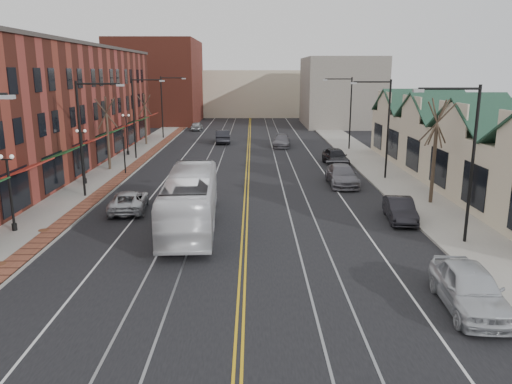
{
  "coord_description": "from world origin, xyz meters",
  "views": [
    {
      "loc": [
        0.46,
        -18.56,
        8.76
      ],
      "look_at": [
        0.65,
        9.34,
        2.0
      ],
      "focal_mm": 35.0,
      "sensor_mm": 36.0,
      "label": 1
    }
  ],
  "objects_px": {
    "parked_car_b": "(400,210)",
    "parked_car_c": "(342,175)",
    "parked_suv": "(129,201)",
    "parked_car_a": "(470,288)",
    "transit_bus": "(191,200)",
    "parked_car_d": "(336,157)"
  },
  "relations": [
    {
      "from": "parked_suv",
      "to": "parked_car_c",
      "type": "relative_size",
      "value": 0.88
    },
    {
      "from": "parked_car_d",
      "to": "parked_car_b",
      "type": "bearing_deg",
      "value": -92.29
    },
    {
      "from": "parked_car_b",
      "to": "parked_car_a",
      "type": "bearing_deg",
      "value": -87.96
    },
    {
      "from": "transit_bus",
      "to": "parked_suv",
      "type": "distance_m",
      "value": 5.69
    },
    {
      "from": "parked_car_a",
      "to": "parked_car_c",
      "type": "bearing_deg",
      "value": 96.91
    },
    {
      "from": "parked_car_c",
      "to": "parked_car_d",
      "type": "bearing_deg",
      "value": 84.68
    },
    {
      "from": "parked_suv",
      "to": "parked_car_a",
      "type": "xyz_separation_m",
      "value": [
        16.1,
        -13.78,
        0.19
      ]
    },
    {
      "from": "parked_car_a",
      "to": "parked_car_d",
      "type": "relative_size",
      "value": 1.05
    },
    {
      "from": "transit_bus",
      "to": "parked_car_a",
      "type": "height_order",
      "value": "transit_bus"
    },
    {
      "from": "transit_bus",
      "to": "parked_car_b",
      "type": "distance_m",
      "value": 12.48
    },
    {
      "from": "parked_car_a",
      "to": "parked_car_b",
      "type": "distance_m",
      "value": 11.5
    },
    {
      "from": "parked_car_c",
      "to": "parked_car_d",
      "type": "height_order",
      "value": "parked_car_d"
    },
    {
      "from": "transit_bus",
      "to": "parked_car_c",
      "type": "relative_size",
      "value": 2.13
    },
    {
      "from": "parked_car_c",
      "to": "parked_suv",
      "type": "bearing_deg",
      "value": -152.99
    },
    {
      "from": "parked_car_b",
      "to": "parked_car_c",
      "type": "relative_size",
      "value": 0.78
    },
    {
      "from": "parked_car_b",
      "to": "parked_car_c",
      "type": "xyz_separation_m",
      "value": [
        -1.8,
        9.71,
        0.09
      ]
    },
    {
      "from": "parked_car_a",
      "to": "parked_car_c",
      "type": "xyz_separation_m",
      "value": [
        -1.1,
        21.19,
        -0.07
      ]
    },
    {
      "from": "parked_car_a",
      "to": "parked_car_b",
      "type": "height_order",
      "value": "parked_car_a"
    },
    {
      "from": "transit_bus",
      "to": "parked_suv",
      "type": "height_order",
      "value": "transit_bus"
    },
    {
      "from": "parked_car_c",
      "to": "parked_car_a",
      "type": "bearing_deg",
      "value": -86.28
    },
    {
      "from": "parked_suv",
      "to": "parked_car_c",
      "type": "xyz_separation_m",
      "value": [
        15.0,
        7.41,
        0.12
      ]
    },
    {
      "from": "parked_suv",
      "to": "parked_car_a",
      "type": "relative_size",
      "value": 0.95
    }
  ]
}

